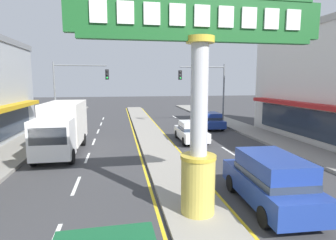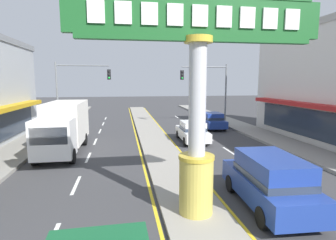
% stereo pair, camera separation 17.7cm
% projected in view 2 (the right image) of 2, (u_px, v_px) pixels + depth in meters
% --- Properties ---
extents(median_strip, '(2.22, 52.00, 0.14)m').
position_uv_depth(median_strip, '(154.00, 139.00, 21.21)').
color(median_strip, gray).
rests_on(median_strip, ground).
extents(sidewalk_left, '(2.66, 60.00, 0.18)m').
position_uv_depth(sidewalk_left, '(19.00, 149.00, 17.78)').
color(sidewalk_left, gray).
rests_on(sidewalk_left, ground).
extents(sidewalk_right, '(2.66, 60.00, 0.18)m').
position_uv_depth(sidewalk_right, '(275.00, 140.00, 20.72)').
color(sidewalk_right, gray).
rests_on(sidewalk_right, ground).
extents(lane_markings, '(8.96, 52.00, 0.01)m').
position_uv_depth(lane_markings, '(156.00, 143.00, 19.90)').
color(lane_markings, silver).
rests_on(lane_markings, ground).
extents(district_sign, '(7.95, 1.17, 6.99)m').
position_uv_depth(district_sign, '(197.00, 95.00, 8.58)').
color(district_sign, gold).
rests_on(district_sign, median_strip).
extents(traffic_light_left_side, '(4.86, 0.46, 6.20)m').
position_uv_depth(traffic_light_left_side, '(77.00, 84.00, 24.71)').
color(traffic_light_left_side, slate).
rests_on(traffic_light_left_side, ground).
extents(traffic_light_right_side, '(4.86, 0.46, 6.20)m').
position_uv_depth(traffic_light_right_side, '(209.00, 84.00, 27.48)').
color(traffic_light_right_side, slate).
rests_on(traffic_light_right_side, ground).
extents(box_truck_far_right_lane, '(2.29, 6.92, 3.12)m').
position_uv_depth(box_truck_far_right_lane, '(64.00, 125.00, 17.39)').
color(box_truck_far_right_lane, white).
rests_on(box_truck_far_right_lane, ground).
extents(sedan_near_left_lane, '(1.89, 4.33, 1.53)m').
position_uv_depth(sedan_near_left_lane, '(192.00, 131.00, 20.38)').
color(sedan_near_left_lane, white).
rests_on(sedan_near_left_lane, ground).
extents(suv_mid_left_lane, '(2.14, 4.69, 1.90)m').
position_uv_depth(suv_mid_left_lane, '(270.00, 181.00, 9.69)').
color(suv_mid_left_lane, navy).
rests_on(suv_mid_left_lane, ground).
extents(sedan_far_left_oncoming, '(1.94, 4.35, 1.53)m').
position_uv_depth(sedan_far_left_oncoming, '(212.00, 120.00, 26.08)').
color(sedan_far_left_oncoming, navy).
rests_on(sedan_far_left_oncoming, ground).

